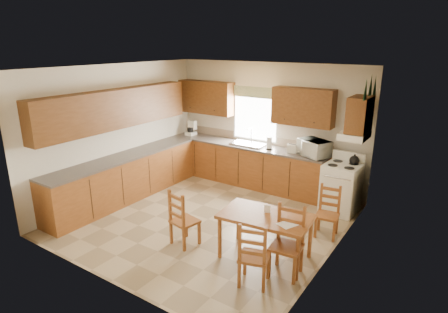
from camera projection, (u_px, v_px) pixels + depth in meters
The scene contains 35 objects.
floor at pixel (208, 219), 6.84m from camera, with size 4.50×4.50×0.00m, color tan.
ceiling at pixel (206, 68), 6.04m from camera, with size 4.50×4.50×0.00m, color brown.
wall_left at pixel (118, 131), 7.63m from camera, with size 4.50×4.50×0.00m, color beige.
wall_right at pixel (336, 173), 5.24m from camera, with size 4.50×4.50×0.00m, color beige.
wall_back at pixel (268, 125), 8.22m from camera, with size 4.50×4.50×0.00m, color beige.
wall_front at pixel (100, 189), 4.65m from camera, with size 4.50×4.50×0.00m, color beige.
lower_cab_back at pixel (245, 165), 8.45m from camera, with size 3.75×0.60×0.88m, color brown.
lower_cab_left at pixel (126, 178), 7.62m from camera, with size 0.60×3.60×0.88m, color brown.
counter_back at pixel (246, 145), 8.32m from camera, with size 3.75×0.63×0.04m, color #514842.
counter_left at pixel (125, 157), 7.49m from camera, with size 0.63×3.60×0.04m, color #514842.
backsplash at pixel (252, 138), 8.52m from camera, with size 3.75×0.01×0.18m, color gray.
upper_cab_back_left at pixel (206, 97), 8.77m from camera, with size 1.41×0.33×0.75m, color brown.
upper_cab_back_right at pixel (303, 107), 7.49m from camera, with size 1.25×0.33×0.75m, color brown.
upper_cab_left at pixel (116, 109), 7.28m from camera, with size 0.33×3.60×0.75m, color brown.
upper_cab_stove at pixel (360, 114), 6.48m from camera, with size 0.33×0.62×0.62m, color brown.
range_hood at pixel (354, 135), 6.62m from camera, with size 0.44×0.62×0.12m, color white.
window_frame at pixel (255, 115), 8.30m from camera, with size 1.13×0.02×1.18m, color white.
window_pane at pixel (255, 115), 8.30m from camera, with size 1.05×0.01×1.10m, color white.
window_valance at pixel (255, 92), 8.13m from camera, with size 1.19×0.01×0.24m, color #416431.
sink_basin at pixel (249, 144), 8.27m from camera, with size 0.75×0.45×0.04m, color silver.
pine_decal_a at pixel (366, 89), 6.02m from camera, with size 0.22×0.22×0.36m, color #12331C.
pine_decal_b at pixel (371, 85), 6.26m from camera, with size 0.22×0.22×0.36m, color #12331C.
pine_decal_c at pixel (375, 85), 6.52m from camera, with size 0.22×0.22×0.36m, color #12331C.
stove at pixel (341, 189), 7.03m from camera, with size 0.62×0.64×0.92m, color white.
coffeemaker at pixel (191, 128), 9.09m from camera, with size 0.21×0.25×0.35m, color white.
paper_towel at pixel (269, 143), 7.92m from camera, with size 0.11×0.11×0.26m, color white.
toaster at pixel (292, 149), 7.67m from camera, with size 0.21×0.14×0.17m, color white.
microwave at pixel (314, 148), 7.41m from camera, with size 0.56×0.40×0.33m, color white.
dining_table at pixel (265, 236), 5.53m from camera, with size 1.31×0.75×0.70m, color brown.
chair_near_left at pixel (185, 217), 5.88m from camera, with size 0.39×0.37×0.92m, color brown.
chair_near_right at pixel (254, 253), 4.90m from camera, with size 0.39×0.37×0.92m, color brown.
chair_far_left at pixel (287, 243), 5.08m from camera, with size 0.41×0.39×0.98m, color brown.
chair_far_right at pixel (328, 212), 6.14m from camera, with size 0.36×0.34×0.85m, color brown.
table_paper at pixel (288, 224), 5.16m from camera, with size 0.21×0.27×0.00m, color white.
table_card at pixel (267, 209), 5.49m from camera, with size 0.09×0.02×0.12m, color white.
Camera 1 is at (3.69, -4.98, 3.11)m, focal length 30.00 mm.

